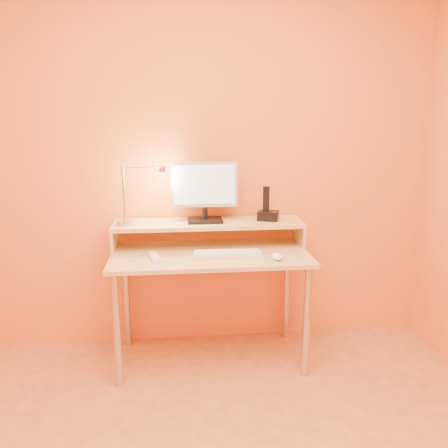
{
  "coord_description": "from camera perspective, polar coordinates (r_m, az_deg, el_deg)",
  "views": [
    {
      "loc": [
        -0.19,
        -1.49,
        1.54
      ],
      "look_at": [
        0.08,
        1.13,
        0.91
      ],
      "focal_mm": 36.59,
      "sensor_mm": 36.0,
      "label": 1
    }
  ],
  "objects": [
    {
      "name": "monitor_panel",
      "position": [
        2.87,
        -2.46,
        4.98
      ],
      "size": [
        0.42,
        0.04,
        0.28
      ],
      "primitive_type": "cube",
      "rotation": [
        0.0,
        0.0,
        -0.01
      ],
      "color": "#BDBDBD",
      "rests_on": "monitor_neck"
    },
    {
      "name": "desk_lower",
      "position": [
        2.8,
        -1.73,
        -3.82
      ],
      "size": [
        1.2,
        0.6,
        0.02
      ],
      "primitive_type": "cube",
      "color": "tan",
      "rests_on": "floor"
    },
    {
      "name": "lamp_base",
      "position": [
        2.88,
        -12.23,
        0.17
      ],
      "size": [
        0.1,
        0.1,
        0.02
      ],
      "primitive_type": "cylinder",
      "color": "#B3B3BA",
      "rests_on": "desk_shelf"
    },
    {
      "name": "phone_dock",
      "position": [
        2.95,
        5.54,
        1.05
      ],
      "size": [
        0.16,
        0.14,
        0.06
      ],
      "primitive_type": "cube",
      "rotation": [
        0.0,
        0.0,
        -0.34
      ],
      "color": "black",
      "rests_on": "desk_shelf"
    },
    {
      "name": "lamp_head",
      "position": [
        2.81,
        -7.67,
        6.8
      ],
      "size": [
        0.04,
        0.04,
        0.03
      ],
      "primitive_type": "cylinder",
      "color": "#B3B3BA",
      "rests_on": "lamp_arm"
    },
    {
      "name": "desk_leg_fr",
      "position": [
        2.8,
        10.28,
        -12.01
      ],
      "size": [
        0.04,
        0.04,
        0.69
      ],
      "primitive_type": "cylinder",
      "color": "#B3B3BA",
      "rests_on": "floor"
    },
    {
      "name": "monitor_neck",
      "position": [
        2.89,
        -2.41,
        1.32
      ],
      "size": [
        0.04,
        0.04,
        0.07
      ],
      "primitive_type": "cylinder",
      "color": "black",
      "rests_on": "monitor_foot"
    },
    {
      "name": "monitor_screen",
      "position": [
        2.85,
        -2.44,
        4.93
      ],
      "size": [
        0.38,
        0.01,
        0.25
      ],
      "primitive_type": "cube",
      "rotation": [
        0.0,
        0.0,
        -0.01
      ],
      "color": "#C2E5FD",
      "rests_on": "monitor_panel"
    },
    {
      "name": "monitor_foot",
      "position": [
        2.9,
        -2.4,
        0.47
      ],
      "size": [
        0.22,
        0.16,
        0.02
      ],
      "primitive_type": "cube",
      "color": "black",
      "rests_on": "desk_shelf"
    },
    {
      "name": "monitor_back",
      "position": [
        2.89,
        -2.49,
        5.05
      ],
      "size": [
        0.37,
        0.02,
        0.24
      ],
      "primitive_type": "cube",
      "rotation": [
        0.0,
        0.0,
        -0.01
      ],
      "color": "black",
      "rests_on": "monitor_panel"
    },
    {
      "name": "desk_shelf",
      "position": [
        2.91,
        -1.96,
        0.07
      ],
      "size": [
        1.2,
        0.3,
        0.02
      ],
      "primitive_type": "cube",
      "color": "tan",
      "rests_on": "desk_lower"
    },
    {
      "name": "lamp_arm",
      "position": [
        2.81,
        -10.14,
        7.03
      ],
      "size": [
        0.24,
        0.01,
        0.01
      ],
      "primitive_type": "cylinder",
      "rotation": [
        0.0,
        1.57,
        0.0
      ],
      "color": "#B3B3BA",
      "rests_on": "lamp_post"
    },
    {
      "name": "desk_leg_br",
      "position": [
        3.24,
        7.84,
        -8.27
      ],
      "size": [
        0.04,
        0.04,
        0.69
      ],
      "primitive_type": "cylinder",
      "color": "#B3B3BA",
      "rests_on": "floor"
    },
    {
      "name": "shelf_riser_left",
      "position": [
        2.95,
        -13.5,
        -1.72
      ],
      "size": [
        0.02,
        0.3,
        0.14
      ],
      "primitive_type": "cube",
      "color": "tan",
      "rests_on": "desk_lower"
    },
    {
      "name": "desk_leg_bl",
      "position": [
        3.18,
        -12.09,
        -8.92
      ],
      "size": [
        0.04,
        0.04,
        0.69
      ],
      "primitive_type": "cylinder",
      "color": "#B3B3BA",
      "rests_on": "floor"
    },
    {
      "name": "phone_led",
      "position": [
        2.91,
        6.61,
        0.85
      ],
      "size": [
        0.01,
        0.0,
        0.04
      ],
      "primitive_type": "cube",
      "color": "#2340FF",
      "rests_on": "phone_dock"
    },
    {
      "name": "lamp_post",
      "position": [
        2.85,
        -12.41,
        3.65
      ],
      "size": [
        0.01,
        0.01,
        0.33
      ],
      "primitive_type": "cylinder",
      "color": "#B3B3BA",
      "rests_on": "lamp_base"
    },
    {
      "name": "mouse",
      "position": [
        2.68,
        6.67,
        -4.04
      ],
      "size": [
        0.07,
        0.11,
        0.04
      ],
      "primitive_type": "ellipsoid",
      "rotation": [
        0.0,
        0.0,
        -0.05
      ],
      "color": "white",
      "rests_on": "desk_lower"
    },
    {
      "name": "phone_handset",
      "position": [
        2.92,
        5.3,
        3.15
      ],
      "size": [
        0.05,
        0.04,
        0.16
      ],
      "primitive_type": "cube",
      "rotation": [
        0.0,
        0.0,
        -0.34
      ],
      "color": "black",
      "rests_on": "phone_dock"
    },
    {
      "name": "wall_back",
      "position": [
        3.01,
        -2.24,
        7.92
      ],
      "size": [
        3.0,
        0.04,
        2.5
      ],
      "primitive_type": "cube",
      "color": "orange",
      "rests_on": "floor"
    },
    {
      "name": "keyboard",
      "position": [
        2.71,
        0.45,
        -3.88
      ],
      "size": [
        0.41,
        0.14,
        0.02
      ],
      "primitive_type": "cube",
      "rotation": [
        0.0,
        0.0,
        -0.02
      ],
      "color": "silver",
      "rests_on": "desk_lower"
    },
    {
      "name": "shelf_riser_right",
      "position": [
        3.02,
        9.31,
        -1.15
      ],
      "size": [
        0.02,
        0.3,
        0.14
      ],
      "primitive_type": "cube",
      "color": "tan",
      "rests_on": "desk_lower"
    },
    {
      "name": "remote_control",
      "position": [
        2.71,
        -8.71,
        -4.11
      ],
      "size": [
        0.09,
        0.19,
        0.02
      ],
      "primitive_type": "cube",
      "rotation": [
        0.0,
        0.0,
        0.26
      ],
      "color": "silver",
      "rests_on": "desk_lower"
    },
    {
      "name": "lamp_bulb",
      "position": [
        2.81,
        -7.66,
        6.48
      ],
      "size": [
        0.03,
        0.03,
        0.0
      ],
      "primitive_type": "cylinder",
      "color": "#FFEAC6",
      "rests_on": "lamp_head"
    },
    {
      "name": "desk_leg_fl",
      "position": [
        2.72,
        -13.2,
        -12.9
      ],
      "size": [
        0.04,
        0.04,
        0.69
      ],
      "primitive_type": "cylinder",
      "color": "#B3B3BA",
      "rests_on": "floor"
    }
  ]
}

